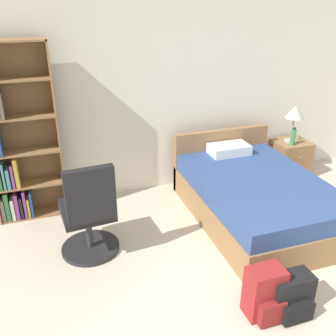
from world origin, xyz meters
TOP-DOWN VIEW (x-y plane):
  - wall_back at (0.00, 3.23)m, footprint 9.00×0.06m
  - bookshelf at (-1.85, 2.99)m, footprint 0.76×0.27m
  - bed at (0.65, 2.13)m, footprint 1.31×1.96m
  - office_chair at (-1.22, 2.00)m, footprint 0.58×0.63m
  - nightstand at (1.69, 2.93)m, footprint 0.47×0.45m
  - table_lamp at (1.67, 2.93)m, footprint 0.25×0.25m
  - water_bottle at (1.61, 2.82)m, footprint 0.07×0.07m
  - backpack_black at (0.18, 0.74)m, footprint 0.34×0.25m
  - backpack_red at (-0.03, 0.79)m, footprint 0.29×0.27m

SIDE VIEW (x-z plane):
  - backpack_black at x=0.18m, z-range -0.01..0.35m
  - backpack_red at x=-0.03m, z-range -0.01..0.42m
  - nightstand at x=1.69m, z-range 0.00..0.52m
  - bed at x=0.65m, z-range -0.12..0.66m
  - office_chair at x=-1.22m, z-range -0.06..0.96m
  - water_bottle at x=1.61m, z-range 0.51..0.75m
  - bookshelf at x=-1.85m, z-range -0.07..1.90m
  - table_lamp at x=1.67m, z-range 0.66..1.17m
  - wall_back at x=0.00m, z-range 0.00..2.60m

